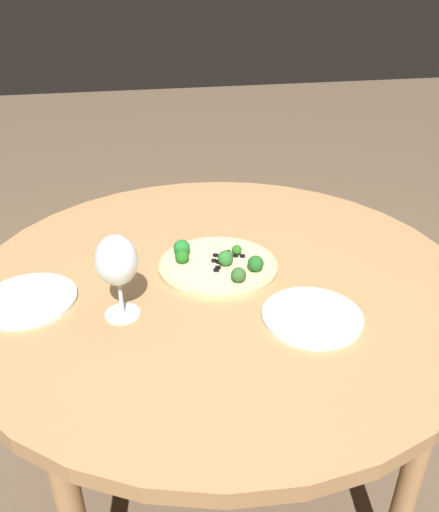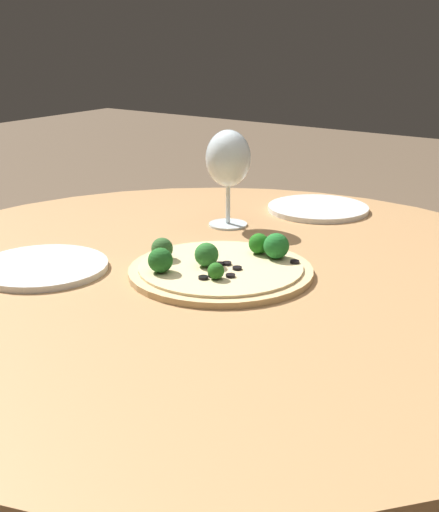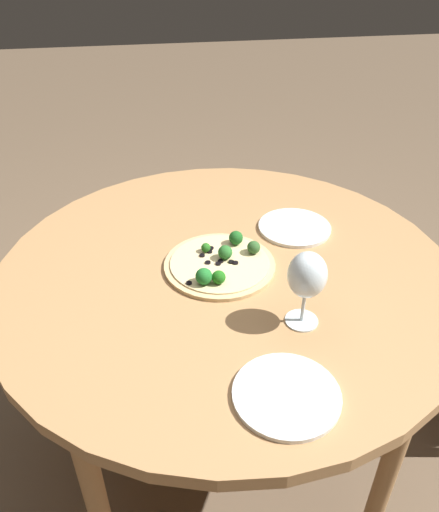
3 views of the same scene
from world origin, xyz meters
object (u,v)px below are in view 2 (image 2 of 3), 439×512
at_px(pizza, 219,267).
at_px(plate_far, 318,208).
at_px(plate_near, 42,267).
at_px(wine_glass, 228,160).

bearing_deg(pizza, plate_far, 7.29).
bearing_deg(plate_near, wine_glass, -13.95).
bearing_deg(plate_near, pizza, -58.77).
relative_size(wine_glass, plate_near, 0.88).
relative_size(plate_near, plate_far, 1.00).
height_order(pizza, wine_glass, wine_glass).
relative_size(pizza, plate_near, 1.38).
relative_size(wine_glass, plate_far, 0.89).
distance_m(wine_glass, plate_far, 0.24).
bearing_deg(plate_far, plate_near, 162.32).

